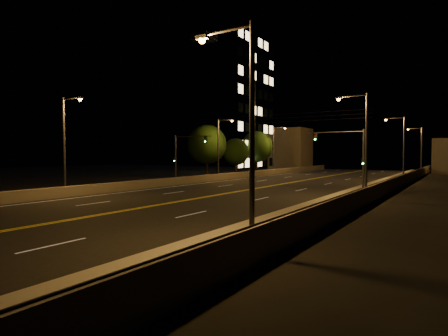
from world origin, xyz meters
The scene contains 22 objects.
road centered at (0.00, 20.00, 0.01)m, with size 18.00×120.00×0.02m, color black.
sidewalk centered at (10.80, 20.00, 0.15)m, with size 3.60×120.00×0.30m, color gray.
curb centered at (8.93, 20.00, 0.07)m, with size 0.14×120.00×0.15m, color gray.
parapet_wall centered at (12.45, 20.00, 0.80)m, with size 0.30×120.00×1.00m, color gray.
jersey_barrier centered at (-9.74, 20.00, 0.46)m, with size 0.45×120.00×0.91m, color gray.
distant_building_left centered at (-16.00, 75.09, 4.74)m, with size 8.00×8.00×9.48m, color gray.
parapet_rail centered at (12.45, 20.00, 1.33)m, with size 0.06×0.06×120.00m, color black.
lane_markings centered at (0.00, 19.93, 0.02)m, with size 17.32×116.00×0.00m.
streetlight_0 centered at (11.50, 4.57, 4.87)m, with size 2.55×0.28×8.35m.
streetlight_1 centered at (11.50, 23.26, 4.87)m, with size 2.55×0.28×8.35m.
streetlight_2 centered at (11.50, 45.07, 4.87)m, with size 2.55×0.28×8.35m.
streetlight_3 centered at (11.50, 68.34, 4.87)m, with size 2.55×0.28×8.35m.
streetlight_4 centered at (-9.90, 12.05, 4.87)m, with size 2.55×0.28×8.35m.
streetlight_5 centered at (-9.90, 35.59, 4.87)m, with size 2.55×0.28×8.35m.
streetlight_6 centered at (-9.90, 53.21, 4.87)m, with size 2.55×0.28×8.35m.
traffic_signal_right centered at (9.96, 26.05, 3.67)m, with size 5.11×0.31×5.76m.
traffic_signal_left centered at (-8.76, 26.05, 3.67)m, with size 5.11×0.31×5.76m.
overhead_wires centered at (0.00, 29.50, 7.40)m, with size 22.00×0.03×0.83m.
building_tower centered at (-25.90, 54.05, 13.07)m, with size 24.00×15.00×27.28m.
tree_0 centered at (-14.15, 38.47, 5.01)m, with size 5.86×5.86×7.94m.
tree_1 centered at (-14.32, 47.05, 3.91)m, with size 4.59×4.59×6.21m.
tree_2 centered at (-13.50, 53.26, 4.87)m, with size 5.70×5.70×7.72m.
Camera 1 is at (18.17, -7.24, 3.67)m, focal length 30.00 mm.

